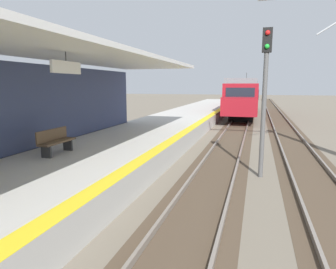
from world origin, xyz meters
The scene contains 6 objects.
station_platform centered at (-2.50, 16.00, 0.45)m, with size 5.00×80.00×0.91m.
track_pair_nearest_platform centered at (1.90, 20.00, 0.05)m, with size 2.34×120.00×0.16m.
track_pair_middle centered at (5.30, 20.00, 0.05)m, with size 2.34×120.00×0.16m.
approaching_train centered at (1.90, 38.10, 2.18)m, with size 2.93×19.60×4.76m.
rail_signal_post centered at (3.51, 15.04, 3.19)m, with size 0.32×0.34×5.20m.
platform_bench centered at (-3.45, 12.79, 1.37)m, with size 0.45×1.60×0.88m.
Camera 1 is at (3.28, 3.98, 3.31)m, focal length 32.18 mm.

